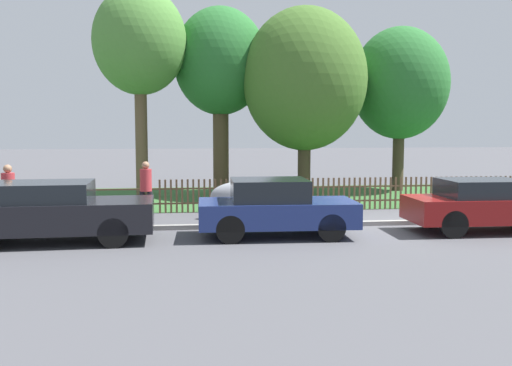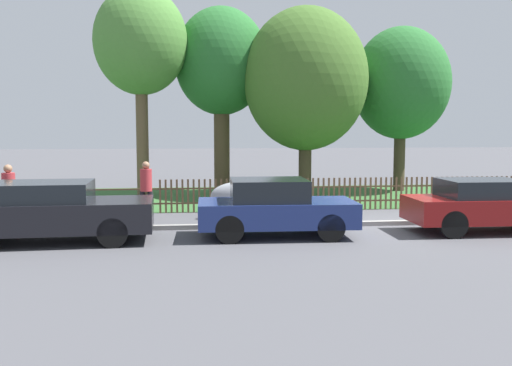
# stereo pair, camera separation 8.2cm
# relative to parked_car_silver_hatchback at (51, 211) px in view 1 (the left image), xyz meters

# --- Properties ---
(ground_plane) EXTENTS (120.00, 120.00, 0.00)m
(ground_plane) POSITION_rel_parked_car_silver_hatchback_xyz_m (9.07, 1.27, -0.73)
(ground_plane) COLOR #4C4C51
(kerb_stone) EXTENTS (40.12, 0.20, 0.12)m
(kerb_stone) POSITION_rel_parked_car_silver_hatchback_xyz_m (9.07, 1.37, -0.67)
(kerb_stone) COLOR gray
(kerb_stone) RESTS_ON ground
(grass_strip) EXTENTS (40.12, 7.62, 0.01)m
(grass_strip) POSITION_rel_parked_car_silver_hatchback_xyz_m (9.07, 8.14, -0.73)
(grass_strip) COLOR #33602D
(grass_strip) RESTS_ON ground
(park_fence) EXTENTS (40.12, 0.05, 1.05)m
(park_fence) POSITION_rel_parked_car_silver_hatchback_xyz_m (9.07, 4.34, -0.21)
(park_fence) COLOR brown
(park_fence) RESTS_ON ground
(parked_car_silver_hatchback) EXTENTS (4.59, 2.01, 1.40)m
(parked_car_silver_hatchback) POSITION_rel_parked_car_silver_hatchback_xyz_m (0.00, 0.00, 0.00)
(parked_car_silver_hatchback) COLOR black
(parked_car_silver_hatchback) RESTS_ON ground
(parked_car_black_saloon) EXTENTS (3.83, 1.88, 1.40)m
(parked_car_black_saloon) POSITION_rel_parked_car_silver_hatchback_xyz_m (5.22, 0.13, -0.02)
(parked_car_black_saloon) COLOR navy
(parked_car_black_saloon) RESTS_ON ground
(parked_car_navy_estate) EXTENTS (4.10, 1.76, 1.34)m
(parked_car_navy_estate) POSITION_rel_parked_car_silver_hatchback_xyz_m (10.66, 0.10, -0.03)
(parked_car_navy_estate) COLOR maroon
(parked_car_navy_estate) RESTS_ON ground
(covered_motorcycle) EXTENTS (1.98, 0.72, 1.08)m
(covered_motorcycle) POSITION_rel_parked_car_silver_hatchback_xyz_m (4.71, 3.00, -0.07)
(covered_motorcycle) COLOR black
(covered_motorcycle) RESTS_ON ground
(tree_nearest_kerb) EXTENTS (3.53, 3.53, 7.94)m
(tree_nearest_kerb) POSITION_rel_parked_car_silver_hatchback_xyz_m (1.38, 8.86, 5.10)
(tree_nearest_kerb) COLOR brown
(tree_nearest_kerb) RESTS_ON ground
(tree_behind_motorcycle) EXTENTS (3.75, 3.75, 7.47)m
(tree_behind_motorcycle) POSITION_rel_parked_car_silver_hatchback_xyz_m (4.48, 9.82, 4.49)
(tree_behind_motorcycle) COLOR brown
(tree_behind_motorcycle) RESTS_ON ground
(tree_mid_park) EXTENTS (4.81, 4.81, 7.30)m
(tree_mid_park) POSITION_rel_parked_car_silver_hatchback_xyz_m (7.68, 8.56, 3.78)
(tree_mid_park) COLOR #473828
(tree_mid_park) RESTS_ON ground
(tree_far_left) EXTENTS (4.03, 4.03, 6.81)m
(tree_far_left) POSITION_rel_parked_car_silver_hatchback_xyz_m (11.94, 9.65, 3.73)
(tree_far_left) COLOR #473828
(tree_far_left) RESTS_ON ground
(pedestrian_near_fence) EXTENTS (0.42, 0.42, 1.67)m
(pedestrian_near_fence) POSITION_rel_parked_car_silver_hatchback_xyz_m (1.92, 3.25, 0.21)
(pedestrian_near_fence) COLOR black
(pedestrian_near_fence) RESTS_ON ground
(pedestrian_by_lamp) EXTENTS (0.42, 0.42, 1.68)m
(pedestrian_by_lamp) POSITION_rel_parked_car_silver_hatchback_xyz_m (-1.57, 2.16, 0.22)
(pedestrian_by_lamp) COLOR #2D3351
(pedestrian_by_lamp) RESTS_ON ground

